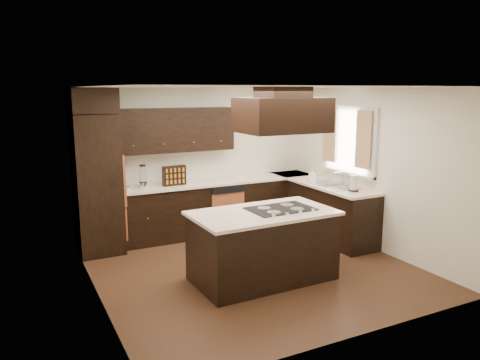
# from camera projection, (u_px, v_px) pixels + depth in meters

# --- Properties ---
(floor) EXTENTS (4.20, 4.20, 0.02)m
(floor) POSITION_uv_depth(u_px,v_px,m) (253.00, 269.00, 6.57)
(floor) COLOR brown
(floor) RESTS_ON ground
(ceiling) EXTENTS (4.20, 4.20, 0.02)m
(ceiling) POSITION_uv_depth(u_px,v_px,m) (254.00, 86.00, 6.09)
(ceiling) COLOR white
(ceiling) RESTS_ON ground
(wall_back) EXTENTS (4.20, 0.02, 2.50)m
(wall_back) POSITION_uv_depth(u_px,v_px,m) (196.00, 160.00, 8.18)
(wall_back) COLOR silver
(wall_back) RESTS_ON ground
(wall_front) EXTENTS (4.20, 0.02, 2.50)m
(wall_front) POSITION_uv_depth(u_px,v_px,m) (358.00, 219.00, 4.48)
(wall_front) COLOR silver
(wall_front) RESTS_ON ground
(wall_left) EXTENTS (0.02, 4.20, 2.50)m
(wall_left) POSITION_uv_depth(u_px,v_px,m) (93.00, 197.00, 5.40)
(wall_left) COLOR silver
(wall_left) RESTS_ON ground
(wall_right) EXTENTS (0.02, 4.20, 2.50)m
(wall_right) POSITION_uv_depth(u_px,v_px,m) (373.00, 169.00, 7.26)
(wall_right) COLOR silver
(wall_right) RESTS_ON ground
(oven_column) EXTENTS (0.65, 0.75, 2.12)m
(oven_column) POSITION_uv_depth(u_px,v_px,m) (97.00, 184.00, 7.07)
(oven_column) COLOR black
(oven_column) RESTS_ON floor
(wall_oven_face) EXTENTS (0.05, 0.62, 0.78)m
(wall_oven_face) POSITION_uv_depth(u_px,v_px,m) (120.00, 178.00, 7.22)
(wall_oven_face) COLOR #B15735
(wall_oven_face) RESTS_ON oven_column
(base_cabinets_back) EXTENTS (2.93, 0.60, 0.88)m
(base_cabinets_back) POSITION_uv_depth(u_px,v_px,m) (205.00, 209.00, 8.08)
(base_cabinets_back) COLOR black
(base_cabinets_back) RESTS_ON floor
(base_cabinets_right) EXTENTS (0.60, 2.40, 0.88)m
(base_cabinets_right) POSITION_uv_depth(u_px,v_px,m) (320.00, 209.00, 8.07)
(base_cabinets_right) COLOR black
(base_cabinets_right) RESTS_ON floor
(countertop_back) EXTENTS (2.93, 0.63, 0.04)m
(countertop_back) POSITION_uv_depth(u_px,v_px,m) (205.00, 183.00, 7.98)
(countertop_back) COLOR #FAE3CF
(countertop_back) RESTS_ON base_cabinets_back
(countertop_right) EXTENTS (0.63, 2.40, 0.04)m
(countertop_right) POSITION_uv_depth(u_px,v_px,m) (320.00, 183.00, 7.97)
(countertop_right) COLOR #FAE3CF
(countertop_right) RESTS_ON base_cabinets_right
(upper_cabinets) EXTENTS (2.00, 0.34, 0.72)m
(upper_cabinets) POSITION_uv_depth(u_px,v_px,m) (175.00, 130.00, 7.72)
(upper_cabinets) COLOR black
(upper_cabinets) RESTS_ON wall_back
(dishwasher_front) EXTENTS (0.60, 0.05, 0.72)m
(dishwasher_front) POSITION_uv_depth(u_px,v_px,m) (228.00, 213.00, 7.96)
(dishwasher_front) COLOR #B15735
(dishwasher_front) RESTS_ON floor
(window_frame) EXTENTS (0.06, 1.32, 1.12)m
(window_frame) POSITION_uv_depth(u_px,v_px,m) (349.00, 140.00, 7.65)
(window_frame) COLOR silver
(window_frame) RESTS_ON wall_right
(window_pane) EXTENTS (0.00, 1.20, 1.00)m
(window_pane) POSITION_uv_depth(u_px,v_px,m) (350.00, 140.00, 7.66)
(window_pane) COLOR white
(window_pane) RESTS_ON wall_right
(curtain_left) EXTENTS (0.02, 0.34, 0.90)m
(curtain_left) POSITION_uv_depth(u_px,v_px,m) (363.00, 140.00, 7.25)
(curtain_left) COLOR beige
(curtain_left) RESTS_ON wall_right
(curtain_right) EXTENTS (0.02, 0.34, 0.90)m
(curtain_right) POSITION_uv_depth(u_px,v_px,m) (330.00, 135.00, 7.98)
(curtain_right) COLOR beige
(curtain_right) RESTS_ON wall_right
(sink_rim) EXTENTS (0.52, 0.84, 0.01)m
(sink_rim) POSITION_uv_depth(u_px,v_px,m) (334.00, 185.00, 7.67)
(sink_rim) COLOR silver
(sink_rim) RESTS_ON countertop_right
(island) EXTENTS (1.80, 1.01, 0.88)m
(island) POSITION_uv_depth(u_px,v_px,m) (263.00, 247.00, 6.11)
(island) COLOR black
(island) RESTS_ON floor
(island_top) EXTENTS (1.87, 1.08, 0.04)m
(island_top) POSITION_uv_depth(u_px,v_px,m) (263.00, 213.00, 6.02)
(island_top) COLOR #FAE3CF
(island_top) RESTS_ON island
(cooktop) EXTENTS (0.85, 0.58, 0.01)m
(cooktop) POSITION_uv_depth(u_px,v_px,m) (281.00, 209.00, 6.14)
(cooktop) COLOR black
(cooktop) RESTS_ON island_top
(range_hood) EXTENTS (1.05, 0.72, 0.42)m
(range_hood) POSITION_uv_depth(u_px,v_px,m) (282.00, 115.00, 5.72)
(range_hood) COLOR black
(range_hood) RESTS_ON ceiling
(hood_duct) EXTENTS (0.55, 0.50, 0.13)m
(hood_duct) POSITION_uv_depth(u_px,v_px,m) (283.00, 92.00, 5.67)
(hood_duct) COLOR black
(hood_duct) RESTS_ON ceiling
(blender_base) EXTENTS (0.15, 0.15, 0.10)m
(blender_base) POSITION_uv_depth(u_px,v_px,m) (143.00, 185.00, 7.42)
(blender_base) COLOR silver
(blender_base) RESTS_ON countertop_back
(blender_pitcher) EXTENTS (0.13, 0.13, 0.26)m
(blender_pitcher) POSITION_uv_depth(u_px,v_px,m) (143.00, 174.00, 7.39)
(blender_pitcher) COLOR silver
(blender_pitcher) RESTS_ON blender_base
(spice_rack) EXTENTS (0.39, 0.12, 0.32)m
(spice_rack) POSITION_uv_depth(u_px,v_px,m) (174.00, 176.00, 7.65)
(spice_rack) COLOR black
(spice_rack) RESTS_ON countertop_back
(mixing_bowl) EXTENTS (0.28, 0.28, 0.06)m
(mixing_bowl) POSITION_uv_depth(u_px,v_px,m) (123.00, 189.00, 7.28)
(mixing_bowl) COLOR silver
(mixing_bowl) RESTS_ON countertop_back
(soap_bottle) EXTENTS (0.10, 0.10, 0.20)m
(soap_bottle) POSITION_uv_depth(u_px,v_px,m) (312.00, 175.00, 8.08)
(soap_bottle) COLOR silver
(soap_bottle) RESTS_ON countertop_right
(paper_towel) EXTENTS (0.15, 0.15, 0.25)m
(paper_towel) POSITION_uv_depth(u_px,v_px,m) (354.00, 183.00, 7.21)
(paper_towel) COLOR silver
(paper_towel) RESTS_ON countertop_right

